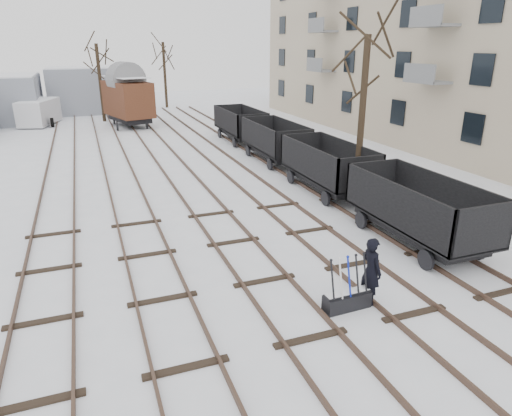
{
  "coord_description": "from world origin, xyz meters",
  "views": [
    {
      "loc": [
        -4.43,
        -11.12,
        6.61
      ],
      "look_at": [
        0.85,
        2.99,
        1.2
      ],
      "focal_mm": 32.0,
      "sensor_mm": 36.0,
      "label": 1
    }
  ],
  "objects_px": {
    "ground_frame": "(347,299)",
    "worker": "(371,271)",
    "panel_van": "(39,112)",
    "freight_wagon_a": "(417,219)",
    "box_van_wagon": "(128,98)"
  },
  "relations": [
    {
      "from": "panel_van",
      "to": "worker",
      "type": "bearing_deg",
      "value": -56.88
    },
    {
      "from": "ground_frame",
      "to": "panel_van",
      "type": "relative_size",
      "value": 0.28
    },
    {
      "from": "ground_frame",
      "to": "worker",
      "type": "distance_m",
      "value": 1.0
    },
    {
      "from": "ground_frame",
      "to": "box_van_wagon",
      "type": "relative_size",
      "value": 0.25
    },
    {
      "from": "box_van_wagon",
      "to": "ground_frame",
      "type": "bearing_deg",
      "value": -101.13
    },
    {
      "from": "freight_wagon_a",
      "to": "worker",
      "type": "bearing_deg",
      "value": -143.27
    },
    {
      "from": "ground_frame",
      "to": "panel_van",
      "type": "height_order",
      "value": "panel_van"
    },
    {
      "from": "ground_frame",
      "to": "panel_van",
      "type": "distance_m",
      "value": 36.23
    },
    {
      "from": "ground_frame",
      "to": "box_van_wagon",
      "type": "xyz_separation_m",
      "value": [
        -2.3,
        31.4,
        2.11
      ]
    },
    {
      "from": "box_van_wagon",
      "to": "panel_van",
      "type": "distance_m",
      "value": 8.14
    },
    {
      "from": "ground_frame",
      "to": "worker",
      "type": "relative_size",
      "value": 0.79
    },
    {
      "from": "worker",
      "to": "panel_van",
      "type": "xyz_separation_m",
      "value": [
        -10.27,
        34.85,
        0.19
      ]
    },
    {
      "from": "freight_wagon_a",
      "to": "panel_van",
      "type": "xyz_separation_m",
      "value": [
        -14.01,
        32.05,
        0.24
      ]
    },
    {
      "from": "ground_frame",
      "to": "worker",
      "type": "bearing_deg",
      "value": 4.98
    },
    {
      "from": "ground_frame",
      "to": "worker",
      "type": "height_order",
      "value": "worker"
    }
  ]
}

